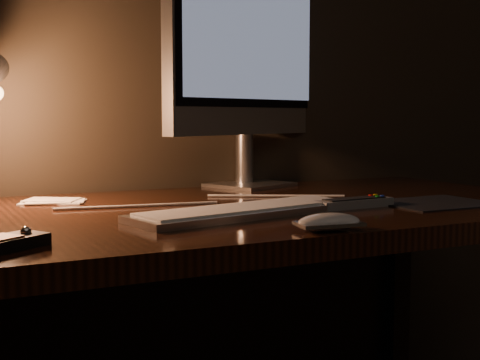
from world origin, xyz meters
name	(u,v)px	position (x,y,z in m)	size (l,w,h in m)	color
desk	(199,263)	(0.00, 1.93, 0.62)	(1.60, 0.75, 0.75)	black
monitor	(251,45)	(0.26, 2.18, 1.12)	(0.56, 0.26, 0.62)	silver
keyboard	(246,211)	(0.01, 1.73, 0.76)	(0.46, 0.13, 0.02)	silver
mousepad	(435,203)	(0.45, 1.70, 0.75)	(0.23, 0.19, 0.00)	black
mouse	(329,225)	(0.06, 1.52, 0.76)	(0.11, 0.06, 0.02)	white
tv_remote	(354,203)	(0.26, 1.73, 0.76)	(0.18, 0.05, 0.02)	gray
papers	(53,201)	(-0.27, 2.08, 0.75)	(0.13, 0.09, 0.01)	white
cable	(213,201)	(0.03, 1.93, 0.75)	(0.01, 0.01, 0.65)	white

